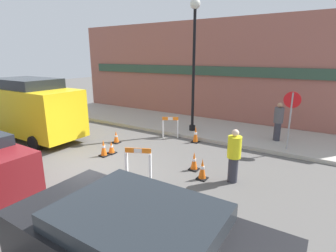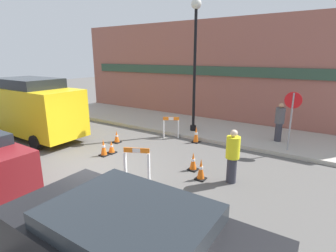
% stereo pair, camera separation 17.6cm
% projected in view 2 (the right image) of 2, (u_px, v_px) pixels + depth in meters
% --- Properties ---
extents(ground_plane, '(60.00, 60.00, 0.00)m').
position_uv_depth(ground_plane, '(94.00, 169.00, 8.64)').
color(ground_plane, '#565451').
extents(sidewalk_slab, '(18.00, 3.67, 0.15)m').
position_uv_depth(sidewalk_slab, '(188.00, 125.00, 13.73)').
color(sidewalk_slab, '#ADA89E').
rests_on(sidewalk_slab, ground_plane).
extents(storefront_facade, '(18.00, 0.22, 5.50)m').
position_uv_depth(storefront_facade, '(205.00, 71.00, 14.58)').
color(storefront_facade, '#93564C').
rests_on(storefront_facade, ground_plane).
extents(streetlamp_post, '(0.44, 0.44, 5.80)m').
position_uv_depth(streetlamp_post, '(195.00, 50.00, 11.55)').
color(streetlamp_post, black).
rests_on(streetlamp_post, sidewalk_slab).
extents(stop_sign, '(0.60, 0.06, 2.20)m').
position_uv_depth(stop_sign, '(292.00, 112.00, 9.54)').
color(stop_sign, gray).
rests_on(stop_sign, sidewalk_slab).
extents(barricade_0, '(0.69, 0.48, 0.96)m').
position_uv_depth(barricade_0, '(171.00, 127.00, 11.77)').
color(barricade_0, white).
rests_on(barricade_0, ground_plane).
extents(barricade_1, '(0.76, 0.45, 1.00)m').
position_uv_depth(barricade_1, '(137.00, 163.00, 7.75)').
color(barricade_1, white).
rests_on(barricade_1, ground_plane).
extents(traffic_cone_0, '(0.30, 0.30, 0.61)m').
position_uv_depth(traffic_cone_0, '(193.00, 162.00, 8.46)').
color(traffic_cone_0, black).
rests_on(traffic_cone_0, ground_plane).
extents(traffic_cone_1, '(0.30, 0.30, 0.52)m').
position_uv_depth(traffic_cone_1, '(117.00, 137.00, 11.15)').
color(traffic_cone_1, black).
rests_on(traffic_cone_1, ground_plane).
extents(traffic_cone_2, '(0.30, 0.30, 0.66)m').
position_uv_depth(traffic_cone_2, '(201.00, 170.00, 7.81)').
color(traffic_cone_2, black).
rests_on(traffic_cone_2, ground_plane).
extents(traffic_cone_3, '(0.30, 0.30, 0.71)m').
position_uv_depth(traffic_cone_3, '(196.00, 135.00, 11.15)').
color(traffic_cone_3, black).
rests_on(traffic_cone_3, ground_plane).
extents(traffic_cone_4, '(0.30, 0.30, 0.49)m').
position_uv_depth(traffic_cone_4, '(111.00, 147.00, 9.96)').
color(traffic_cone_4, black).
rests_on(traffic_cone_4, ground_plane).
extents(traffic_cone_5, '(0.30, 0.30, 0.64)m').
position_uv_depth(traffic_cone_5, '(104.00, 148.00, 9.69)').
color(traffic_cone_5, black).
rests_on(traffic_cone_5, ground_plane).
extents(person_worker, '(0.47, 0.47, 1.60)m').
position_uv_depth(person_worker, '(233.00, 155.00, 7.50)').
color(person_worker, '#33333D').
rests_on(person_worker, ground_plane).
extents(person_pedestrian, '(0.44, 0.44, 1.61)m').
position_uv_depth(person_pedestrian, '(279.00, 121.00, 10.74)').
color(person_pedestrian, '#33333D').
rests_on(person_pedestrian, sidewalk_slab).
extents(work_van, '(5.25, 2.10, 2.66)m').
position_uv_depth(work_van, '(32.00, 106.00, 11.61)').
color(work_van, yellow).
rests_on(work_van, ground_plane).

